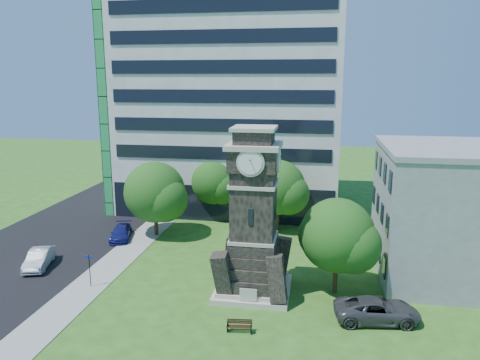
% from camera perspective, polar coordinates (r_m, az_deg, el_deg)
% --- Properties ---
extents(ground, '(160.00, 160.00, 0.00)m').
position_cam_1_polar(ground, '(34.41, -3.98, -14.44)').
color(ground, '#2D5819').
rests_on(ground, ground).
extents(sidewalk, '(3.00, 70.00, 0.06)m').
position_cam_1_polar(sidewalk, '(41.70, -15.27, -9.87)').
color(sidewalk, gray).
rests_on(sidewalk, ground).
extents(street, '(14.00, 80.00, 0.02)m').
position_cam_1_polar(street, '(45.84, -25.06, -8.61)').
color(street, black).
rests_on(street, ground).
extents(clock_tower, '(5.40, 5.40, 12.22)m').
position_cam_1_polar(clock_tower, '(33.70, 1.67, -5.30)').
color(clock_tower, beige).
rests_on(clock_tower, ground).
extents(office_tall, '(26.20, 15.11, 28.60)m').
position_cam_1_polar(office_tall, '(56.67, -1.09, 11.07)').
color(office_tall, white).
rests_on(office_tall, ground).
extents(office_low, '(15.20, 12.20, 10.40)m').
position_cam_1_polar(office_low, '(41.11, 27.15, -3.54)').
color(office_low, '#95989A').
rests_on(office_low, ground).
extents(car_street_mid, '(2.74, 4.75, 1.48)m').
position_cam_1_polar(car_street_mid, '(42.96, -23.28, -8.79)').
color(car_street_mid, '#B1B4B9').
rests_on(car_street_mid, ground).
extents(car_street_north, '(2.88, 4.71, 1.27)m').
position_cam_1_polar(car_street_north, '(47.55, -14.32, -6.25)').
color(car_street_north, navy).
rests_on(car_street_north, ground).
extents(car_east_lot, '(5.79, 3.25, 1.53)m').
position_cam_1_polar(car_east_lot, '(32.69, 16.36, -14.98)').
color(car_east_lot, '#434448').
rests_on(car_east_lot, ground).
extents(park_bench, '(1.57, 0.42, 0.81)m').
position_cam_1_polar(park_bench, '(30.45, -0.07, -17.31)').
color(park_bench, black).
rests_on(park_bench, ground).
extents(street_sign, '(0.62, 0.06, 2.59)m').
position_cam_1_polar(street_sign, '(37.40, -17.87, -10.06)').
color(street_sign, black).
rests_on(street_sign, ground).
extents(tree_nw, '(6.66, 6.06, 7.49)m').
position_cam_1_polar(tree_nw, '(46.94, -10.24, -1.67)').
color(tree_nw, '#332114').
rests_on(tree_nw, ground).
extents(tree_nc, '(5.62, 5.11, 6.86)m').
position_cam_1_polar(tree_nc, '(51.70, -3.08, -0.35)').
color(tree_nc, '#332114').
rests_on(tree_nc, ground).
extents(tree_ne, '(6.20, 5.63, 7.38)m').
position_cam_1_polar(tree_ne, '(47.85, 4.74, -1.12)').
color(tree_ne, '#332114').
rests_on(tree_ne, ground).
extents(tree_east, '(5.95, 5.40, 7.12)m').
position_cam_1_polar(tree_east, '(34.66, 11.86, -6.88)').
color(tree_east, '#332114').
rests_on(tree_east, ground).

